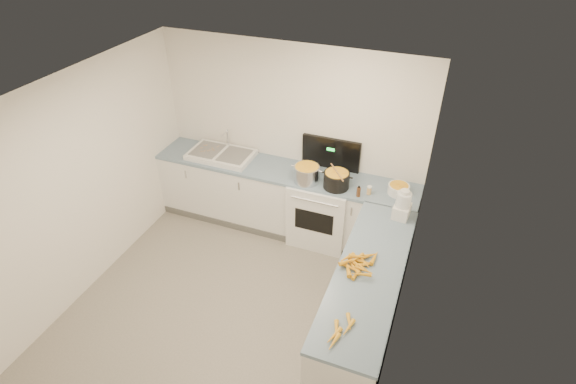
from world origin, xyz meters
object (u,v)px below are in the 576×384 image
(extract_bottle, at_px, (358,192))
(spice_jar, at_px, (369,191))
(food_processor, at_px, (402,206))
(mixing_bowl, at_px, (398,189))
(sink, at_px, (221,155))
(stove, at_px, (322,208))
(steel_pot, at_px, (307,175))
(black_pot, at_px, (336,181))

(extract_bottle, xyz_separation_m, spice_jar, (0.11, 0.09, -0.01))
(food_processor, bearing_deg, spice_jar, 144.52)
(spice_jar, bearing_deg, food_processor, -35.48)
(mixing_bowl, bearing_deg, spice_jar, -156.27)
(sink, height_order, mixing_bowl, sink)
(stove, relative_size, extract_bottle, 11.37)
(steel_pot, height_order, extract_bottle, steel_pot)
(extract_bottle, bearing_deg, spice_jar, 40.11)
(food_processor, bearing_deg, stove, 157.26)
(stove, xyz_separation_m, black_pot, (0.20, -0.13, 0.56))
(stove, height_order, mixing_bowl, stove)
(stove, distance_m, extract_bottle, 0.76)
(stove, distance_m, mixing_bowl, 1.06)
(stove, relative_size, steel_pot, 4.27)
(spice_jar, height_order, food_processor, food_processor)
(sink, relative_size, mixing_bowl, 3.42)
(extract_bottle, distance_m, food_processor, 0.58)
(steel_pot, relative_size, black_pot, 1.02)
(stove, xyz_separation_m, mixing_bowl, (0.93, 0.01, 0.52))
(extract_bottle, height_order, food_processor, food_processor)
(sink, relative_size, black_pot, 2.75)
(steel_pot, bearing_deg, spice_jar, 0.25)
(steel_pot, height_order, spice_jar, steel_pot)
(sink, bearing_deg, spice_jar, -4.00)
(steel_pot, height_order, black_pot, steel_pot)
(steel_pot, distance_m, food_processor, 1.25)
(sink, bearing_deg, food_processor, -10.25)
(spice_jar, bearing_deg, black_pot, 179.64)
(sink, relative_size, food_processor, 2.44)
(sink, bearing_deg, stove, -0.62)
(sink, height_order, food_processor, food_processor)
(sink, xyz_separation_m, spice_jar, (2.06, -0.14, 0.01))
(sink, bearing_deg, extract_bottle, -6.86)
(food_processor, bearing_deg, mixing_bowl, 103.58)
(mixing_bowl, relative_size, spice_jar, 2.69)
(stove, bearing_deg, food_processor, -22.74)
(black_pot, xyz_separation_m, extract_bottle, (0.30, -0.09, -0.03))
(mixing_bowl, distance_m, food_processor, 0.47)
(stove, relative_size, spice_jar, 14.55)
(stove, height_order, extract_bottle, stove)
(stove, distance_m, spice_jar, 0.80)
(sink, distance_m, mixing_bowl, 2.38)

